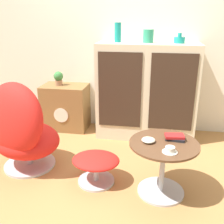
# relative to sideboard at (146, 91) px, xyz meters

# --- Properties ---
(ground_plane) EXTENTS (12.00, 12.00, 0.00)m
(ground_plane) POSITION_rel_sideboard_xyz_m (-0.31, -1.13, -0.58)
(ground_plane) COLOR #A87542
(wall_back) EXTENTS (6.40, 0.06, 2.60)m
(wall_back) POSITION_rel_sideboard_xyz_m (-0.31, 0.27, 0.72)
(wall_back) COLOR silver
(wall_back) RESTS_ON ground_plane
(sideboard) EXTENTS (1.19, 0.49, 1.17)m
(sideboard) POSITION_rel_sideboard_xyz_m (0.00, 0.00, 0.00)
(sideboard) COLOR beige
(sideboard) RESTS_ON ground_plane
(tv_console) EXTENTS (0.59, 0.40, 0.60)m
(tv_console) POSITION_rel_sideboard_xyz_m (-1.07, 0.05, -0.28)
(tv_console) COLOR brown
(tv_console) RESTS_ON ground_plane
(egg_chair) EXTENTS (0.86, 0.82, 0.93)m
(egg_chair) POSITION_rel_sideboard_xyz_m (-1.15, -1.02, -0.16)
(egg_chair) COLOR #B7B7BC
(egg_chair) RESTS_ON ground_plane
(ottoman) EXTENTS (0.44, 0.37, 0.27)m
(ottoman) POSITION_rel_sideboard_xyz_m (-0.39, -1.12, -0.39)
(ottoman) COLOR #B7B7BC
(ottoman) RESTS_ON ground_plane
(coffee_table) EXTENTS (0.57, 0.57, 0.48)m
(coffee_table) POSITION_rel_sideboard_xyz_m (0.21, -1.18, -0.28)
(coffee_table) COLOR #B7B7BC
(coffee_table) RESTS_ON ground_plane
(vase_leftmost) EXTENTS (0.08, 0.08, 0.22)m
(vase_leftmost) POSITION_rel_sideboard_xyz_m (-0.36, 0.00, 0.69)
(vase_leftmost) COLOR teal
(vase_leftmost) RESTS_ON sideboard
(vase_inner_left) EXTENTS (0.12, 0.12, 0.15)m
(vase_inner_left) POSITION_rel_sideboard_xyz_m (-0.01, 0.00, 0.66)
(vase_inner_left) COLOR #2D8E6B
(vase_inner_left) RESTS_ON sideboard
(vase_inner_right) EXTENTS (0.12, 0.12, 0.11)m
(vase_inner_right) POSITION_rel_sideboard_xyz_m (0.35, 0.00, 0.62)
(vase_inner_right) COLOR teal
(vase_inner_right) RESTS_ON sideboard
(potted_plant) EXTENTS (0.12, 0.12, 0.18)m
(potted_plant) POSITION_rel_sideboard_xyz_m (-1.15, 0.05, 0.11)
(potted_plant) COLOR #996B4C
(potted_plant) RESTS_ON tv_console
(teacup) EXTENTS (0.12, 0.12, 0.05)m
(teacup) POSITION_rel_sideboard_xyz_m (0.25, -1.33, -0.08)
(teacup) COLOR silver
(teacup) RESTS_ON coffee_table
(book_stack) EXTENTS (0.17, 0.11, 0.04)m
(book_stack) POSITION_rel_sideboard_xyz_m (0.29, -1.11, -0.08)
(book_stack) COLOR black
(book_stack) RESTS_ON coffee_table
(bowl) EXTENTS (0.11, 0.11, 0.04)m
(bowl) POSITION_rel_sideboard_xyz_m (0.08, -1.19, -0.08)
(bowl) COLOR beige
(bowl) RESTS_ON coffee_table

